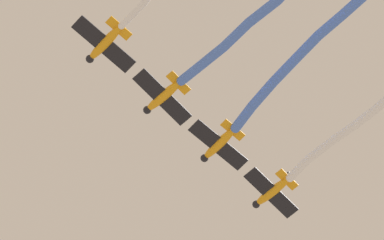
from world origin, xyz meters
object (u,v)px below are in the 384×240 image
Objects in this scene: airplane_lead at (272,192)px; airplane_slot at (104,44)px; airplane_left_wing at (219,144)px; airplane_right_wing at (163,96)px.

airplane_slot is at bearing 87.48° from airplane_lead.
airplane_lead is at bearing -87.94° from airplane_left_wing.
airplane_right_wing is 0.98× the size of airplane_slot.
airplane_slot reaches higher than airplane_lead.
airplane_right_wing is at bearing -89.17° from airplane_slot.
airplane_slot is (3.51, -6.50, 0.30)m from airplane_right_wing.
airplane_left_wing is at bearing -89.17° from airplane_slot.
airplane_lead is 22.19m from airplane_slot.
airplane_right_wing is at bearing 92.06° from airplane_left_wing.
airplane_left_wing is 1.03× the size of airplane_right_wing.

